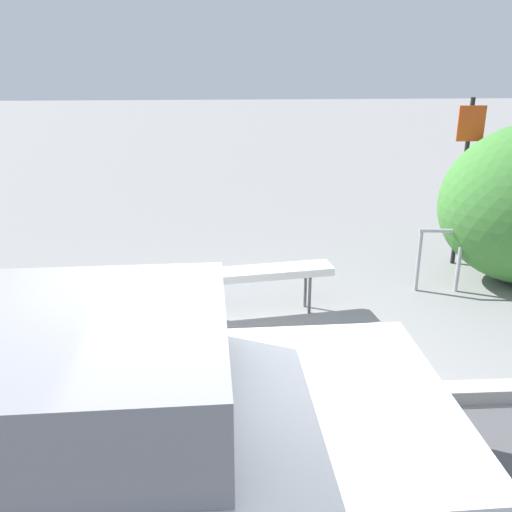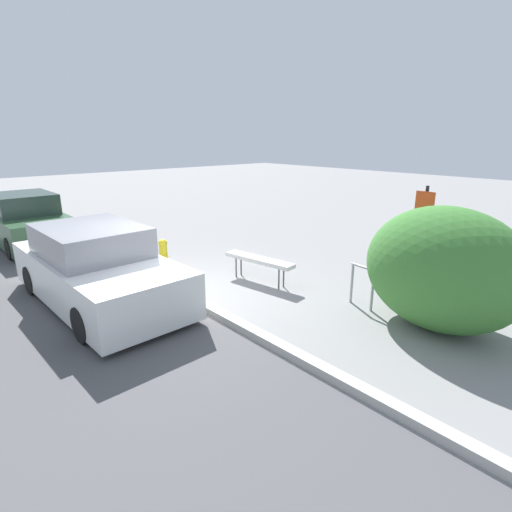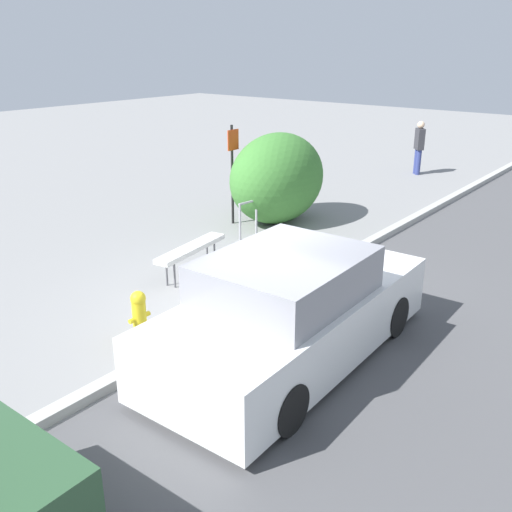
% 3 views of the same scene
% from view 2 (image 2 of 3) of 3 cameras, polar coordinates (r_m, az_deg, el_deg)
% --- Properties ---
extents(ground_plane, '(60.00, 60.00, 0.00)m').
position_cam_2_polar(ground_plane, '(8.32, -10.32, -5.89)').
color(ground_plane, gray).
extents(curb, '(60.00, 0.20, 0.13)m').
position_cam_2_polar(curb, '(8.30, -10.35, -5.47)').
color(curb, '#A8A8A3').
rests_on(curb, ground_plane).
extents(bench, '(1.80, 0.58, 0.56)m').
position_cam_2_polar(bench, '(8.90, 0.44, -0.62)').
color(bench, '#515156').
rests_on(bench, ground_plane).
extents(bike_rack, '(0.55, 0.11, 0.83)m').
position_cam_2_polar(bike_rack, '(7.87, 14.94, -3.62)').
color(bike_rack, '#99999E').
rests_on(bike_rack, ground_plane).
extents(sign_post, '(0.36, 0.08, 2.30)m').
position_cam_2_polar(sign_post, '(8.14, 22.57, 2.82)').
color(sign_post, black).
rests_on(sign_post, ground_plane).
extents(fire_hydrant, '(0.36, 0.22, 0.77)m').
position_cam_2_polar(fire_hydrant, '(10.05, -13.09, 0.39)').
color(fire_hydrant, gold).
rests_on(fire_hydrant, ground_plane).
extents(shrub_hedge, '(2.66, 1.88, 2.10)m').
position_cam_2_polar(shrub_hedge, '(7.29, 25.16, -1.75)').
color(shrub_hedge, '#3D7A33').
rests_on(shrub_hedge, ground_plane).
extents(parked_car_near, '(4.54, 1.99, 1.52)m').
position_cam_2_polar(parked_car_near, '(8.38, -21.77, -1.72)').
color(parked_car_near, black).
rests_on(parked_car_near, ground_plane).
extents(parked_car_far, '(4.11, 1.79, 1.54)m').
position_cam_2_polar(parked_car_far, '(13.77, -29.84, 4.17)').
color(parked_car_far, black).
rests_on(parked_car_far, ground_plane).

